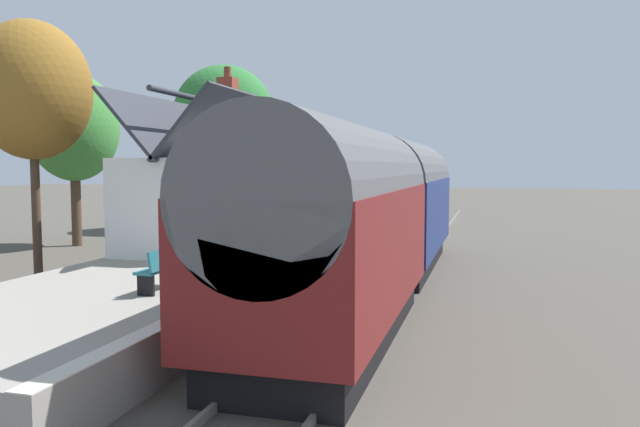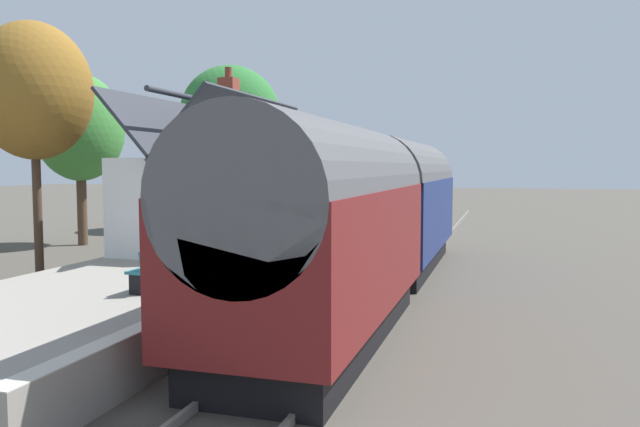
{
  "view_description": "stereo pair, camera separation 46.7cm",
  "coord_description": "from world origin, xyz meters",
  "px_view_note": "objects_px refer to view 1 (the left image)",
  "views": [
    {
      "loc": [
        -21.48,
        -3.83,
        3.43
      ],
      "look_at": [
        -2.32,
        1.5,
        1.9
      ],
      "focal_mm": 34.38,
      "sensor_mm": 36.0,
      "label": 1
    },
    {
      "loc": [
        -21.35,
        -4.28,
        3.43
      ],
      "look_at": [
        -2.32,
        1.5,
        1.9
      ],
      "focal_mm": 34.38,
      "sensor_mm": 36.0,
      "label": 2
    }
  ],
  "objects_px": {
    "planter_corner_building": "(323,206)",
    "bench_platform_end": "(338,211)",
    "bench_mid_platform": "(328,214)",
    "planter_bench_right": "(353,216)",
    "lamp_post_platform": "(372,162)",
    "station_sign_board": "(341,200)",
    "planter_by_door": "(266,214)",
    "bench_by_lamp": "(360,207)",
    "tree_far_right": "(224,115)",
    "train": "(377,212)",
    "tree_distant": "(74,128)",
    "planter_edge_far": "(329,210)",
    "bench_near_building": "(164,268)",
    "station_building": "(211,197)",
    "planter_under_sign": "(345,204)",
    "tree_behind_building": "(32,91)"
  },
  "relations": [
    {
      "from": "planter_by_door",
      "to": "planter_corner_building",
      "type": "bearing_deg",
      "value": -6.0
    },
    {
      "from": "train",
      "to": "bench_platform_end",
      "type": "relative_size",
      "value": 12.77
    },
    {
      "from": "train",
      "to": "planter_corner_building",
      "type": "xyz_separation_m",
      "value": [
        16.42,
        6.0,
        -0.95
      ]
    },
    {
      "from": "bench_platform_end",
      "to": "bench_mid_platform",
      "type": "bearing_deg",
      "value": -179.2
    },
    {
      "from": "tree_distant",
      "to": "tree_far_right",
      "type": "bearing_deg",
      "value": -19.5
    },
    {
      "from": "planter_by_door",
      "to": "tree_far_right",
      "type": "height_order",
      "value": "tree_far_right"
    },
    {
      "from": "station_building",
      "to": "station_sign_board",
      "type": "bearing_deg",
      "value": -25.51
    },
    {
      "from": "bench_by_lamp",
      "to": "planter_corner_building",
      "type": "height_order",
      "value": "bench_by_lamp"
    },
    {
      "from": "tree_behind_building",
      "to": "bench_mid_platform",
      "type": "bearing_deg",
      "value": -29.1
    },
    {
      "from": "planter_by_door",
      "to": "lamp_post_platform",
      "type": "relative_size",
      "value": 0.2
    },
    {
      "from": "planter_edge_far",
      "to": "bench_near_building",
      "type": "bearing_deg",
      "value": -176.41
    },
    {
      "from": "bench_near_building",
      "to": "bench_mid_platform",
      "type": "bearing_deg",
      "value": 1.46
    },
    {
      "from": "station_sign_board",
      "to": "tree_far_right",
      "type": "relative_size",
      "value": 0.18
    },
    {
      "from": "planter_corner_building",
      "to": "planter_by_door",
      "type": "bearing_deg",
      "value": 174.0
    },
    {
      "from": "bench_mid_platform",
      "to": "planter_bench_right",
      "type": "distance_m",
      "value": 1.66
    },
    {
      "from": "planter_by_door",
      "to": "planter_corner_building",
      "type": "relative_size",
      "value": 1.17
    },
    {
      "from": "station_sign_board",
      "to": "tree_behind_building",
      "type": "relative_size",
      "value": 0.21
    },
    {
      "from": "lamp_post_platform",
      "to": "tree_far_right",
      "type": "bearing_deg",
      "value": 74.93
    },
    {
      "from": "bench_mid_platform",
      "to": "tree_distant",
      "type": "bearing_deg",
      "value": 105.66
    },
    {
      "from": "station_building",
      "to": "bench_platform_end",
      "type": "relative_size",
      "value": 5.01
    },
    {
      "from": "bench_near_building",
      "to": "planter_by_door",
      "type": "distance_m",
      "value": 15.07
    },
    {
      "from": "station_building",
      "to": "tree_distant",
      "type": "relative_size",
      "value": 0.95
    },
    {
      "from": "train",
      "to": "planter_under_sign",
      "type": "distance_m",
      "value": 17.91
    },
    {
      "from": "bench_mid_platform",
      "to": "bench_platform_end",
      "type": "distance_m",
      "value": 1.88
    },
    {
      "from": "bench_platform_end",
      "to": "lamp_post_platform",
      "type": "xyz_separation_m",
      "value": [
        1.47,
        -1.32,
        2.26
      ]
    },
    {
      "from": "bench_platform_end",
      "to": "tree_distant",
      "type": "height_order",
      "value": "tree_distant"
    },
    {
      "from": "bench_by_lamp",
      "to": "planter_bench_right",
      "type": "relative_size",
      "value": 1.57
    },
    {
      "from": "planter_by_door",
      "to": "bench_platform_end",
      "type": "bearing_deg",
      "value": -60.3
    },
    {
      "from": "planter_bench_right",
      "to": "lamp_post_platform",
      "type": "distance_m",
      "value": 4.88
    },
    {
      "from": "station_building",
      "to": "tree_far_right",
      "type": "height_order",
      "value": "tree_far_right"
    },
    {
      "from": "tree_distant",
      "to": "tree_far_right",
      "type": "height_order",
      "value": "tree_far_right"
    },
    {
      "from": "bench_platform_end",
      "to": "lamp_post_platform",
      "type": "distance_m",
      "value": 3.01
    },
    {
      "from": "bench_by_lamp",
      "to": "tree_far_right",
      "type": "xyz_separation_m",
      "value": [
        0.54,
        7.78,
        4.85
      ]
    },
    {
      "from": "planter_bench_right",
      "to": "station_sign_board",
      "type": "relative_size",
      "value": 0.57
    },
    {
      "from": "train",
      "to": "bench_mid_platform",
      "type": "relative_size",
      "value": 12.7
    },
    {
      "from": "planter_under_sign",
      "to": "lamp_post_platform",
      "type": "relative_size",
      "value": 0.22
    },
    {
      "from": "bench_platform_end",
      "to": "planter_bench_right",
      "type": "xyz_separation_m",
      "value": [
        -2.86,
        -1.36,
        0.01
      ]
    },
    {
      "from": "station_building",
      "to": "station_sign_board",
      "type": "height_order",
      "value": "station_building"
    },
    {
      "from": "lamp_post_platform",
      "to": "tree_far_right",
      "type": "xyz_separation_m",
      "value": [
        2.35,
        8.72,
        2.59
      ]
    },
    {
      "from": "bench_near_building",
      "to": "planter_bench_right",
      "type": "height_order",
      "value": "planter_bench_right"
    },
    {
      "from": "planter_bench_right",
      "to": "tree_far_right",
      "type": "height_order",
      "value": "tree_far_right"
    },
    {
      "from": "train",
      "to": "lamp_post_platform",
      "type": "height_order",
      "value": "lamp_post_platform"
    },
    {
      "from": "planter_corner_building",
      "to": "tree_distant",
      "type": "height_order",
      "value": "tree_distant"
    },
    {
      "from": "planter_corner_building",
      "to": "bench_platform_end",
      "type": "bearing_deg",
      "value": -157.6
    },
    {
      "from": "station_building",
      "to": "planter_bench_right",
      "type": "relative_size",
      "value": 7.9
    },
    {
      "from": "bench_by_lamp",
      "to": "planter_under_sign",
      "type": "distance_m",
      "value": 3.11
    },
    {
      "from": "train",
      "to": "tree_distant",
      "type": "height_order",
      "value": "tree_distant"
    },
    {
      "from": "planter_by_door",
      "to": "station_sign_board",
      "type": "relative_size",
      "value": 0.49
    },
    {
      "from": "bench_mid_platform",
      "to": "planter_bench_right",
      "type": "relative_size",
      "value": 1.58
    },
    {
      "from": "planter_corner_building",
      "to": "station_sign_board",
      "type": "distance_m",
      "value": 9.62
    }
  ]
}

